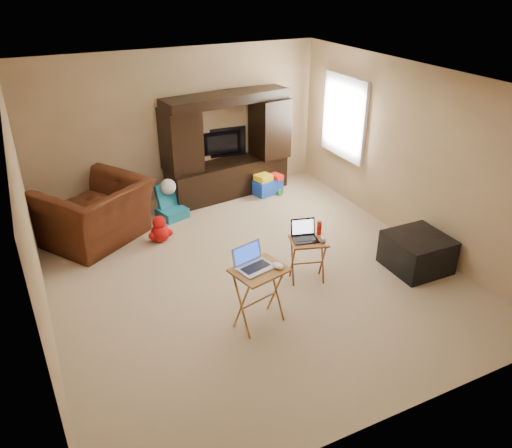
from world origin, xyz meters
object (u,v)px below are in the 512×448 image
tray_table_left (259,297)px  laptop_right (306,232)px  television (223,144)px  laptop_left (256,259)px  tray_table_right (308,260)px  recliner (96,213)px  plush_toy (160,229)px  entertainment_center (227,146)px  mouse_right (323,241)px  push_toy (268,184)px  water_bottle (319,228)px  child_rocker (171,202)px  ottoman (417,252)px  mouse_left (278,266)px

tray_table_left → laptop_right: laptop_right is taller
television → tray_table_left: (-1.11, -3.70, -0.49)m
laptop_left → tray_table_right: bearing=12.6°
tray_table_left → television: bearing=59.6°
recliner → plush_toy: recliner is taller
tray_table_right → recliner: bearing=152.1°
entertainment_center → mouse_right: bearing=-98.0°
recliner → laptop_right: (2.17, -2.22, 0.26)m
plush_toy → push_toy: (2.20, 0.82, -0.01)m
push_toy → plush_toy: bearing=-174.8°
water_bottle → tray_table_left: bearing=-152.2°
child_rocker → laptop_right: (0.98, -2.47, 0.43)m
mouse_right → water_bottle: (0.07, 0.20, 0.07)m
entertainment_center → child_rocker: 1.41m
tray_table_right → ottoman: bearing=3.1°
mouse_left → entertainment_center: bearing=75.6°
entertainment_center → laptop_right: (-0.20, -2.94, -0.18)m
laptop_left → mouse_left: 0.26m
recliner → tray_table_right: (2.21, -2.24, -0.15)m
plush_toy → mouse_right: bearing=-51.5°
laptop_right → entertainment_center: bearing=100.7°
ottoman → laptop_right: 1.63m
child_rocker → laptop_left: laptop_left is taller
television → push_toy: (0.63, -0.53, -0.66)m
entertainment_center → plush_toy: size_ratio=5.24×
entertainment_center → laptop_left: bearing=-115.6°
television → push_toy: 1.05m
television → laptop_right: 3.17m
mouse_left → tray_table_left: bearing=159.8°
tray_table_right → mouse_left: 1.06m
laptop_right → mouse_left: size_ratio=2.08×
ottoman → tray_table_right: (-1.47, 0.38, 0.06)m
child_rocker → mouse_right: 2.88m
laptop_left → mouse_right: (1.10, 0.37, -0.23)m
recliner → water_bottle: bearing=104.7°
ottoman → mouse_right: bearing=169.1°
ottoman → mouse_left: mouse_left is taller
tray_table_left → laptop_left: (-0.03, 0.03, 0.48)m
child_rocker → tray_table_right: tray_table_right is taller
tray_table_right → mouse_left: (-0.75, -0.59, 0.46)m
water_bottle → plush_toy: bearing=132.8°
television → plush_toy: bearing=46.3°
water_bottle → push_toy: bearing=77.0°
tray_table_left → laptop_right: (0.90, 0.54, 0.34)m
ottoman → tray_table_left: bearing=-176.6°
mouse_right → ottoman: bearing=-10.9°
plush_toy → laptop_left: 2.44m
tray_table_right → mouse_right: mouse_right is taller
tray_table_left → tray_table_right: bearing=15.2°
child_rocker → water_bottle: (1.22, -2.41, 0.41)m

